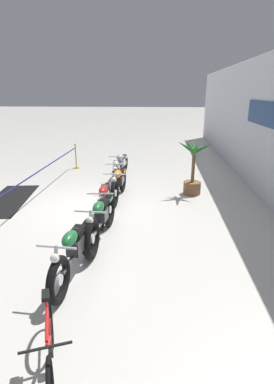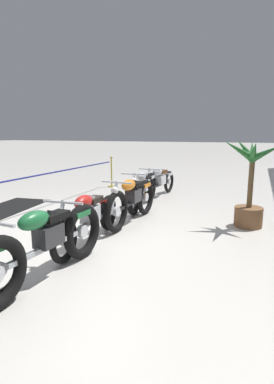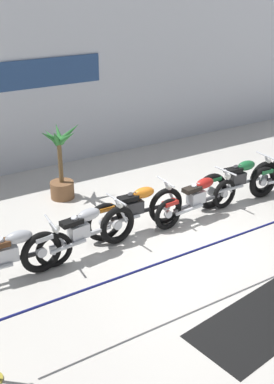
% 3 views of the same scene
% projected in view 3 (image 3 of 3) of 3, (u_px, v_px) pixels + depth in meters
% --- Properties ---
extents(ground_plane, '(120.00, 120.00, 0.00)m').
position_uv_depth(ground_plane, '(185.00, 237.00, 9.49)').
color(ground_plane, silver).
extents(back_wall, '(28.00, 0.29, 4.20)m').
position_uv_depth(back_wall, '(69.00, 84.00, 12.55)').
color(back_wall, silver).
rests_on(back_wall, ground).
extents(motorcycle_silver_0, '(2.21, 0.62, 0.92)m').
position_uv_depth(motorcycle_silver_0, '(11.00, 255.00, 8.04)').
color(motorcycle_silver_0, black).
rests_on(motorcycle_silver_0, ground).
extents(motorcycle_silver_1, '(2.37, 0.62, 0.96)m').
position_uv_depth(motorcycle_silver_1, '(82.00, 234.00, 8.66)').
color(motorcycle_silver_1, black).
rests_on(motorcycle_silver_1, ground).
extents(motorcycle_orange_2, '(2.21, 0.62, 0.97)m').
position_uv_depth(motorcycle_orange_2, '(136.00, 209.00, 9.51)').
color(motorcycle_orange_2, black).
rests_on(motorcycle_orange_2, ground).
extents(motorcycle_red_3, '(2.28, 0.62, 0.91)m').
position_uv_depth(motorcycle_red_3, '(198.00, 198.00, 10.06)').
color(motorcycle_red_3, black).
rests_on(motorcycle_red_3, ground).
extents(motorcycle_green_4, '(2.35, 0.62, 0.99)m').
position_uv_depth(motorcycle_green_4, '(239.00, 181.00, 10.80)').
color(motorcycle_green_4, black).
rests_on(motorcycle_green_4, ground).
extents(potted_palm_left_of_row, '(1.04, 1.10, 1.78)m').
position_uv_depth(potted_palm_left_of_row, '(61.00, 167.00, 10.84)').
color(potted_palm_left_of_row, brown).
rests_on(potted_palm_left_of_row, ground).
extents(stanchion_far_left, '(8.71, 0.28, 1.05)m').
position_uv_depth(stanchion_far_left, '(183.00, 264.00, 7.33)').
color(stanchion_far_left, gold).
rests_on(stanchion_far_left, ground).
extents(floor_banner, '(3.04, 1.48, 0.01)m').
position_uv_depth(floor_banner, '(273.00, 313.00, 7.37)').
color(floor_banner, black).
rests_on(floor_banner, ground).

